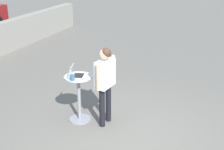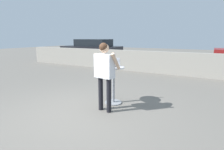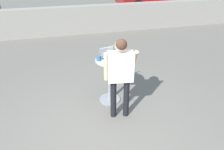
# 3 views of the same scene
# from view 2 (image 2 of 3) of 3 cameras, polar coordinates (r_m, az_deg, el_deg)

# --- Properties ---
(ground_plane) EXTENTS (50.00, 50.00, 0.00)m
(ground_plane) POSITION_cam_2_polar(r_m,az_deg,el_deg) (4.09, -11.11, -12.52)
(ground_plane) COLOR slate
(pavement_kerb) EXTENTS (16.31, 0.35, 1.04)m
(pavement_kerb) POSITION_cam_2_polar(r_m,az_deg,el_deg) (8.79, 12.56, 4.22)
(pavement_kerb) COLOR gray
(pavement_kerb) RESTS_ON ground_plane
(cafe_table) EXTENTS (0.56, 0.56, 0.96)m
(cafe_table) POSITION_cam_2_polar(r_m,az_deg,el_deg) (4.51, 0.44, -2.36)
(cafe_table) COLOR gray
(cafe_table) RESTS_ON ground_plane
(laptop) EXTENTS (0.36, 0.36, 0.22)m
(laptop) POSITION_cam_2_polar(r_m,az_deg,el_deg) (4.46, 0.55, 3.36)
(laptop) COLOR #B7BABF
(laptop) RESTS_ON cafe_table
(coffee_mug) EXTENTS (0.13, 0.09, 0.11)m
(coffee_mug) POSITION_cam_2_polar(r_m,az_deg,el_deg) (4.52, -1.92, 3.58)
(coffee_mug) COLOR #336084
(coffee_mug) RESTS_ON cafe_table
(standing_person) EXTENTS (0.61, 0.33, 1.58)m
(standing_person) POSITION_cam_2_polar(r_m,az_deg,el_deg) (3.92, -2.47, 2.01)
(standing_person) COLOR black
(standing_person) RESTS_ON ground_plane
(parked_car_further_down) EXTENTS (4.57, 2.15, 1.56)m
(parked_car_further_down) POSITION_cam_2_polar(r_m,az_deg,el_deg) (13.49, -6.59, 8.31)
(parked_car_further_down) COLOR black
(parked_car_further_down) RESTS_ON ground_plane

